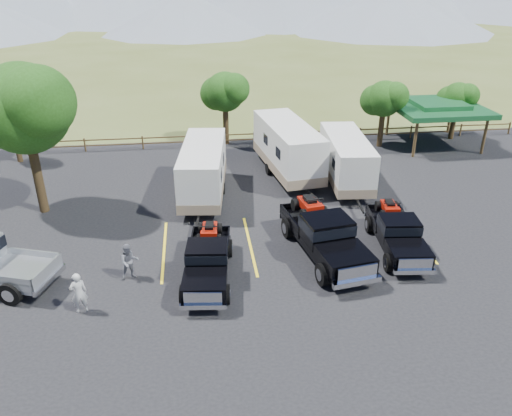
{
  "coord_description": "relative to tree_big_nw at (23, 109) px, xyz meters",
  "views": [
    {
      "loc": [
        -4.31,
        -16.21,
        11.88
      ],
      "look_at": [
        -1.63,
        4.71,
        1.6
      ],
      "focal_mm": 35.0,
      "sensor_mm": 36.0,
      "label": 1
    }
  ],
  "objects": [
    {
      "name": "tree_ne_b",
      "position": [
        27.52,
        8.99,
        -2.47
      ],
      "size": [
        2.77,
        2.59,
        4.27
      ],
      "color": "#332413",
      "rests_on": "ground"
    },
    {
      "name": "trailer_center",
      "position": [
        13.88,
        3.47,
        -3.87
      ],
      "size": [
        3.37,
        9.33,
        3.22
      ],
      "rotation": [
        0.0,
        0.0,
        0.13
      ],
      "color": "white",
      "rests_on": "asphalt_lot"
    },
    {
      "name": "person_a",
      "position": [
        3.61,
        -9.19,
        -4.71
      ],
      "size": [
        0.72,
        0.59,
        1.69
      ],
      "primitive_type": "imported",
      "rotation": [
        0.0,
        0.0,
        3.49
      ],
      "color": "#B8B8B8",
      "rests_on": "asphalt_lot"
    },
    {
      "name": "trailer_right",
      "position": [
        17.04,
        1.57,
        -4.06
      ],
      "size": [
        2.69,
        8.28,
        2.87
      ],
      "rotation": [
        0.0,
        0.0,
        -0.08
      ],
      "color": "white",
      "rests_on": "asphalt_lot"
    },
    {
      "name": "ground",
      "position": [
        12.55,
        -9.03,
        -5.6
      ],
      "size": [
        320.0,
        320.0,
        0.0
      ],
      "primitive_type": "plane",
      "color": "#4F5825",
      "rests_on": "ground"
    },
    {
      "name": "stall_lines",
      "position": [
        12.55,
        -5.03,
        -5.55
      ],
      "size": [
        12.12,
        5.5,
        0.01
      ],
      "color": "yellow",
      "rests_on": "asphalt_lot"
    },
    {
      "name": "asphalt_lot",
      "position": [
        12.55,
        -6.03,
        -5.58
      ],
      "size": [
        44.0,
        34.0,
        0.04
      ],
      "primitive_type": "cube",
      "color": "black",
      "rests_on": "ground"
    },
    {
      "name": "tree_north",
      "position": [
        10.52,
        9.99,
        -1.76
      ],
      "size": [
        3.46,
        3.24,
        5.25
      ],
      "color": "#332413",
      "rests_on": "ground"
    },
    {
      "name": "rig_center",
      "position": [
        13.73,
        -6.25,
        -4.51
      ],
      "size": [
        3.12,
        6.79,
        2.18
      ],
      "rotation": [
        0.0,
        0.0,
        0.16
      ],
      "color": "black",
      "rests_on": "asphalt_lot"
    },
    {
      "name": "trailer_left",
      "position": [
        8.61,
        0.79,
        -4.0
      ],
      "size": [
        2.99,
        8.6,
        2.97
      ],
      "rotation": [
        0.0,
        0.0,
        -0.11
      ],
      "color": "white",
      "rests_on": "asphalt_lot"
    },
    {
      "name": "pavilion",
      "position": [
        25.55,
        7.97,
        -2.81
      ],
      "size": [
        6.2,
        6.2,
        3.22
      ],
      "color": "brown",
      "rests_on": "ground"
    },
    {
      "name": "rail_fence",
      "position": [
        14.55,
        9.47,
        -4.99
      ],
      "size": [
        36.12,
        0.12,
        1.0
      ],
      "color": "brown",
      "rests_on": "ground"
    },
    {
      "name": "rig_left",
      "position": [
        8.5,
        -7.41,
        -4.68
      ],
      "size": [
        2.38,
        5.61,
        1.82
      ],
      "rotation": [
        0.0,
        0.0,
        -0.11
      ],
      "color": "black",
      "rests_on": "asphalt_lot"
    },
    {
      "name": "tree_big_nw",
      "position": [
        0.0,
        0.0,
        0.0
      ],
      "size": [
        5.54,
        5.18,
        7.84
      ],
      "color": "#332413",
      "rests_on": "ground"
    },
    {
      "name": "tree_nw_small",
      "position": [
        -3.48,
        7.99,
        -2.81
      ],
      "size": [
        2.59,
        2.43,
        3.85
      ],
      "color": "#332413",
      "rests_on": "ground"
    },
    {
      "name": "rig_right",
      "position": [
        17.18,
        -6.18,
        -4.68
      ],
      "size": [
        2.35,
        5.61,
        1.83
      ],
      "rotation": [
        0.0,
        0.0,
        -0.1
      ],
      "color": "black",
      "rests_on": "asphalt_lot"
    },
    {
      "name": "tree_ne_a",
      "position": [
        21.52,
        7.99,
        -2.11
      ],
      "size": [
        3.11,
        2.92,
        4.76
      ],
      "color": "#332413",
      "rests_on": "ground"
    },
    {
      "name": "person_b",
      "position": [
        5.27,
        -7.16,
        -4.75
      ],
      "size": [
        0.91,
        0.79,
        1.62
      ],
      "primitive_type": "imported",
      "rotation": [
        0.0,
        0.0,
        0.25
      ],
      "color": "slate",
      "rests_on": "asphalt_lot"
    }
  ]
}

